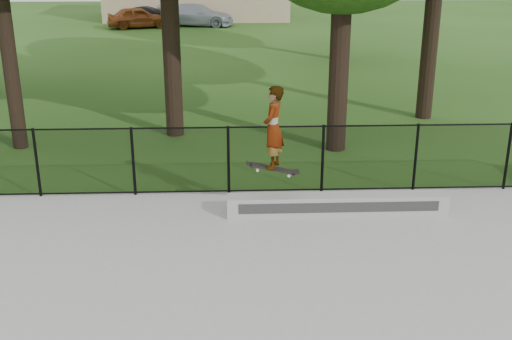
% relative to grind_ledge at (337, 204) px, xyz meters
% --- Properties ---
extents(grind_ledge, '(4.36, 0.40, 0.41)m').
position_rel_grind_ledge_xyz_m(grind_ledge, '(0.00, 0.00, 0.00)').
color(grind_ledge, '#9D9D98').
rests_on(grind_ledge, concrete_slab).
extents(car_a, '(3.95, 2.37, 1.27)m').
position_rel_grind_ledge_xyz_m(car_a, '(-7.55, 28.15, 0.37)').
color(car_a, brown).
rests_on(car_a, ground).
extents(car_b, '(3.18, 1.94, 1.08)m').
position_rel_grind_ledge_xyz_m(car_b, '(-7.09, 30.27, 0.27)').
color(car_b, black).
rests_on(car_b, ground).
extents(car_c, '(4.47, 2.68, 1.32)m').
position_rel_grind_ledge_xyz_m(car_c, '(-4.07, 29.02, 0.39)').
color(car_c, '#919AA4').
rests_on(car_c, ground).
extents(skater_airborne, '(0.83, 0.67, 1.77)m').
position_rel_grind_ledge_xyz_m(skater_airborne, '(-1.29, -0.08, 1.59)').
color(skater_airborne, black).
rests_on(skater_airborne, ground).
extents(chainlink_fence, '(16.06, 0.06, 1.50)m').
position_rel_grind_ledge_xyz_m(chainlink_fence, '(-2.15, 1.20, 0.55)').
color(chainlink_fence, black).
rests_on(chainlink_fence, concrete_slab).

